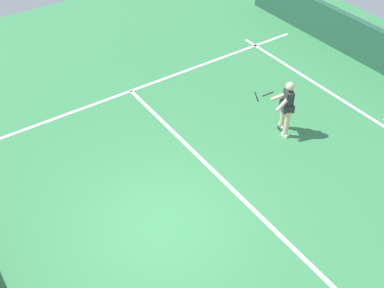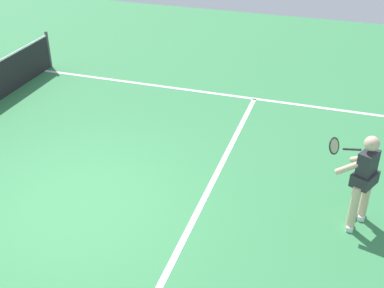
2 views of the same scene
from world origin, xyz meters
name	(u,v)px [view 1 (image 1 of 2)]	position (x,y,z in m)	size (l,w,h in m)	color
ground_plane	(164,223)	(0.00, 0.00, 0.00)	(23.85, 23.85, 0.00)	#38844C
baseline_marking	(369,117)	(0.00, -6.67, 0.00)	(10.67, 0.10, 0.01)	white
service_line_marking	(231,188)	(0.00, -1.84, 0.00)	(9.67, 0.10, 0.01)	white
sideline_right_marking	(73,112)	(4.84, 0.00, 0.00)	(0.10, 16.35, 0.01)	white
tennis_player	(286,106)	(0.89, -4.24, 0.85)	(1.04, 0.83, 1.55)	beige
tennis_ball_near	(384,120)	(-0.36, -6.88, 0.03)	(0.07, 0.07, 0.07)	#D1E533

